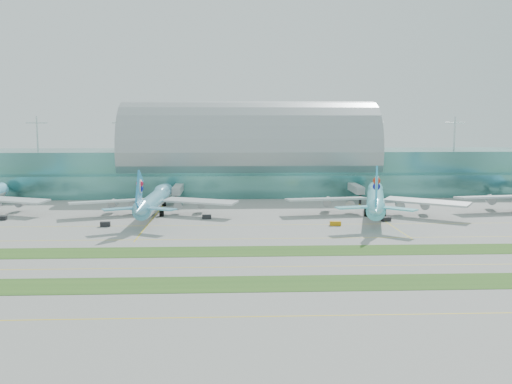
{
  "coord_description": "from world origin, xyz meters",
  "views": [
    {
      "loc": [
        -8.69,
        -143.79,
        33.96
      ],
      "look_at": [
        0.0,
        55.0,
        9.0
      ],
      "focal_mm": 40.0,
      "sensor_mm": 36.0,
      "label": 1
    }
  ],
  "objects": [
    {
      "name": "ground",
      "position": [
        0.0,
        0.0,
        0.0
      ],
      "size": [
        700.0,
        700.0,
        0.0
      ],
      "primitive_type": "plane",
      "color": "gray",
      "rests_on": "ground"
    },
    {
      "name": "terminal",
      "position": [
        0.01,
        128.79,
        14.23
      ],
      "size": [
        340.0,
        69.1,
        36.0
      ],
      "color": "#3D7A75",
      "rests_on": "ground"
    },
    {
      "name": "grass_strip_near",
      "position": [
        0.0,
        -28.0,
        0.04
      ],
      "size": [
        420.0,
        12.0,
        0.08
      ],
      "primitive_type": "cube",
      "color": "#2D591E",
      "rests_on": "ground"
    },
    {
      "name": "grass_strip_far",
      "position": [
        0.0,
        2.0,
        0.04
      ],
      "size": [
        420.0,
        12.0,
        0.08
      ],
      "primitive_type": "cube",
      "color": "#2D591E",
      "rests_on": "ground"
    },
    {
      "name": "taxiline_a",
      "position": [
        0.0,
        -48.0,
        0.01
      ],
      "size": [
        420.0,
        0.35,
        0.01
      ],
      "primitive_type": "cube",
      "color": "yellow",
      "rests_on": "ground"
    },
    {
      "name": "taxiline_b",
      "position": [
        0.0,
        -14.0,
        0.01
      ],
      "size": [
        420.0,
        0.35,
        0.01
      ],
      "primitive_type": "cube",
      "color": "yellow",
      "rests_on": "ground"
    },
    {
      "name": "taxiline_c",
      "position": [
        0.0,
        18.0,
        0.01
      ],
      "size": [
        420.0,
        0.35,
        0.01
      ],
      "primitive_type": "cube",
      "color": "yellow",
      "rests_on": "ground"
    },
    {
      "name": "taxiline_d",
      "position": [
        0.0,
        40.0,
        0.01
      ],
      "size": [
        420.0,
        0.35,
        0.01
      ],
      "primitive_type": "cube",
      "color": "yellow",
      "rests_on": "ground"
    },
    {
      "name": "airliner_b",
      "position": [
        -36.24,
        62.28,
        5.86
      ],
      "size": [
        60.8,
        68.95,
        18.99
      ],
      "rotation": [
        0.0,
        0.0,
        -0.03
      ],
      "color": "#5AA9C7",
      "rests_on": "ground"
    },
    {
      "name": "airliner_c",
      "position": [
        43.53,
        58.64,
        6.28
      ],
      "size": [
        63.27,
        73.03,
        20.37
      ],
      "rotation": [
        0.0,
        0.0,
        -0.25
      ],
      "color": "#68D6E5",
      "rests_on": "ground"
    },
    {
      "name": "gse_b",
      "position": [
        -87.68,
        52.67,
        0.71
      ],
      "size": [
        3.53,
        2.03,
        1.43
      ],
      "primitive_type": "cube",
      "rotation": [
        0.0,
        0.0,
        0.06
      ],
      "color": "black",
      "rests_on": "ground"
    },
    {
      "name": "gse_c",
      "position": [
        -49.41,
        39.12,
        0.79
      ],
      "size": [
        3.27,
        1.91,
        1.59
      ],
      "primitive_type": "cube",
      "rotation": [
        0.0,
        0.0,
        0.08
      ],
      "color": "black",
      "rests_on": "ground"
    },
    {
      "name": "gse_d",
      "position": [
        -17.28,
        51.97,
        0.74
      ],
      "size": [
        3.17,
        1.64,
        1.48
      ],
      "primitive_type": "cube",
      "rotation": [
        0.0,
        0.0,
        0.01
      ],
      "color": "black",
      "rests_on": "ground"
    },
    {
      "name": "gse_e",
      "position": [
        25.15,
        37.73,
        0.71
      ],
      "size": [
        3.68,
        1.92,
        1.42
      ],
      "primitive_type": "cube",
      "rotation": [
        0.0,
        0.0,
        -0.06
      ],
      "color": "#CB860B",
      "rests_on": "ground"
    },
    {
      "name": "gse_f",
      "position": [
        43.85,
        45.02,
        0.72
      ],
      "size": [
        3.47,
        2.46,
        1.45
      ],
      "primitive_type": "cube",
      "rotation": [
        0.0,
        0.0,
        0.29
      ],
      "color": "black",
      "rests_on": "ground"
    }
  ]
}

